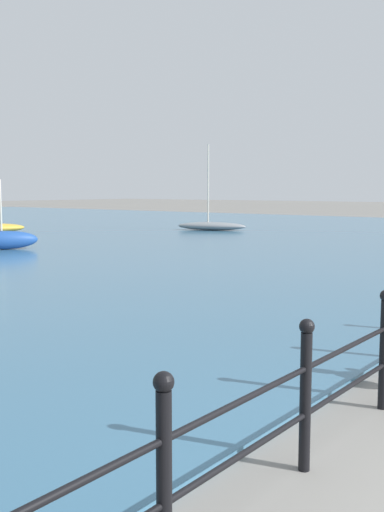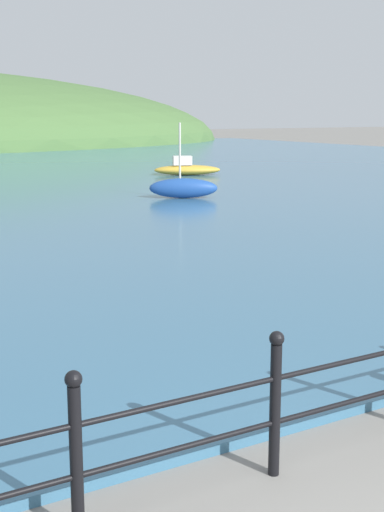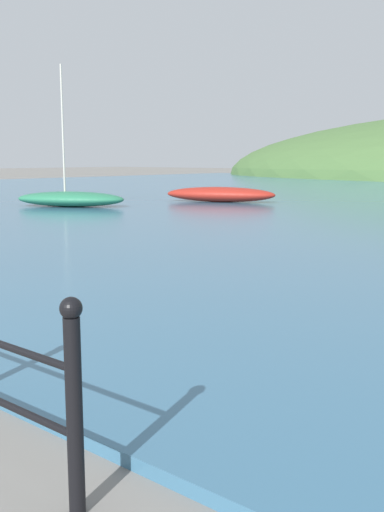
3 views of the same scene
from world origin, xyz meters
The scene contains 2 objects.
boat_white_sailboat centered at (-10.89, 14.22, 0.40)m, with size 4.49×3.36×5.27m.
boat_red_dinghy centered at (-8.01, 19.90, 0.41)m, with size 4.85×2.97×0.63m.
Camera 3 is at (7.34, -0.40, 1.91)m, focal length 42.00 mm.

